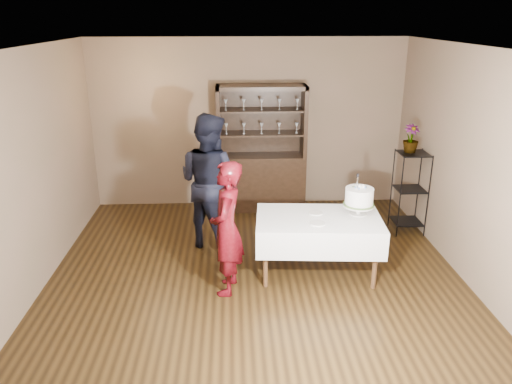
% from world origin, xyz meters
% --- Properties ---
extents(floor, '(5.00, 5.00, 0.00)m').
position_xyz_m(floor, '(0.00, 0.00, 0.00)').
color(floor, black).
rests_on(floor, ground).
extents(ceiling, '(5.00, 5.00, 0.00)m').
position_xyz_m(ceiling, '(0.00, 0.00, 2.70)').
color(ceiling, silver).
rests_on(ceiling, back_wall).
extents(back_wall, '(5.00, 0.02, 2.70)m').
position_xyz_m(back_wall, '(0.00, 2.50, 1.35)').
color(back_wall, brown).
rests_on(back_wall, floor).
extents(wall_left, '(0.02, 5.00, 2.70)m').
position_xyz_m(wall_left, '(-2.50, 0.00, 1.35)').
color(wall_left, brown).
rests_on(wall_left, floor).
extents(wall_right, '(0.02, 5.00, 2.70)m').
position_xyz_m(wall_right, '(2.50, 0.00, 1.35)').
color(wall_right, brown).
rests_on(wall_right, floor).
extents(china_hutch, '(1.40, 0.48, 2.00)m').
position_xyz_m(china_hutch, '(0.20, 2.25, 0.66)').
color(china_hutch, black).
rests_on(china_hutch, floor).
extents(plant_etagere, '(0.42, 0.42, 1.20)m').
position_xyz_m(plant_etagere, '(2.28, 1.20, 0.65)').
color(plant_etagere, black).
rests_on(plant_etagere, floor).
extents(cake_table, '(1.55, 1.02, 0.74)m').
position_xyz_m(cake_table, '(0.76, 0.00, 0.56)').
color(cake_table, silver).
rests_on(cake_table, floor).
extents(woman, '(0.45, 0.61, 1.55)m').
position_xyz_m(woman, '(-0.34, -0.35, 0.77)').
color(woman, '#39050A').
rests_on(woman, floor).
extents(man, '(1.13, 1.07, 1.84)m').
position_xyz_m(man, '(-0.58, 0.89, 0.92)').
color(man, black).
rests_on(man, floor).
extents(cake, '(0.39, 0.39, 0.52)m').
position_xyz_m(cake, '(1.25, 0.08, 0.95)').
color(cake, silver).
rests_on(cake, cake_table).
extents(plate_near, '(0.23, 0.23, 0.01)m').
position_xyz_m(plate_near, '(0.71, -0.19, 0.75)').
color(plate_near, silver).
rests_on(plate_near, cake_table).
extents(plate_far, '(0.22, 0.22, 0.01)m').
position_xyz_m(plate_far, '(0.74, 0.13, 0.75)').
color(plate_far, silver).
rests_on(plate_far, cake_table).
extents(potted_plant, '(0.25, 0.25, 0.39)m').
position_xyz_m(potted_plant, '(2.23, 1.24, 1.38)').
color(potted_plant, '#45622E').
rests_on(potted_plant, plant_etagere).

